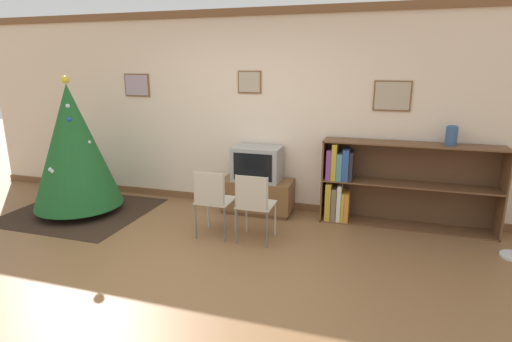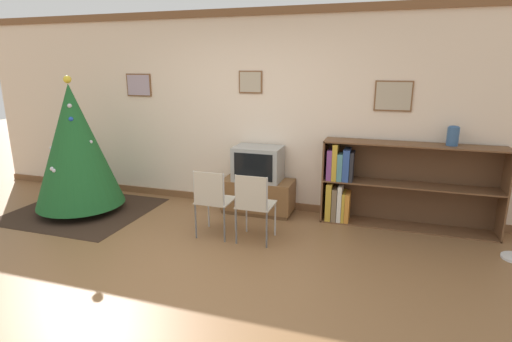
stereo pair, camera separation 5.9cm
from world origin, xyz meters
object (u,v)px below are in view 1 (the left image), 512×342
(television, at_px, (257,163))
(tv_console, at_px, (257,196))
(bookshelf, at_px, (378,184))
(vase, at_px, (452,135))
(folding_chair_right, at_px, (254,204))
(christmas_tree, at_px, (73,147))
(folding_chair_left, at_px, (213,199))

(television, bearing_deg, tv_console, 90.00)
(bookshelf, xyz_separation_m, vase, (0.77, 0.01, 0.66))
(folding_chair_right, bearing_deg, television, 104.70)
(christmas_tree, xyz_separation_m, tv_console, (2.36, 0.72, -0.69))
(folding_chair_left, distance_m, folding_chair_right, 0.50)
(christmas_tree, bearing_deg, television, 16.81)
(folding_chair_right, bearing_deg, tv_console, 104.66)
(folding_chair_left, height_order, bookshelf, bookshelf)
(folding_chair_right, bearing_deg, vase, 26.40)
(folding_chair_left, bearing_deg, vase, 21.82)
(bookshelf, bearing_deg, tv_console, -177.58)
(television, bearing_deg, vase, 2.00)
(folding_chair_right, xyz_separation_m, bookshelf, (1.33, 1.03, 0.05))
(christmas_tree, distance_m, folding_chair_right, 2.66)
(tv_console, bearing_deg, folding_chair_left, -104.66)
(television, bearing_deg, christmas_tree, -163.19)
(television, bearing_deg, folding_chair_left, -104.70)
(christmas_tree, relative_size, folding_chair_left, 2.25)
(folding_chair_right, height_order, bookshelf, bookshelf)
(christmas_tree, relative_size, folding_chair_right, 2.25)
(christmas_tree, distance_m, tv_console, 2.56)
(christmas_tree, bearing_deg, folding_chair_left, -6.71)
(vase, bearing_deg, christmas_tree, -170.43)
(television, relative_size, folding_chair_right, 0.78)
(vase, bearing_deg, folding_chair_left, -158.18)
(folding_chair_left, bearing_deg, tv_console, 75.34)
(christmas_tree, height_order, folding_chair_right, christmas_tree)
(tv_console, distance_m, folding_chair_right, 1.02)
(tv_console, bearing_deg, christmas_tree, -163.13)
(folding_chair_right, xyz_separation_m, vase, (2.10, 1.04, 0.71))
(folding_chair_left, xyz_separation_m, bookshelf, (1.83, 1.03, 0.05))
(television, height_order, folding_chair_right, television)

